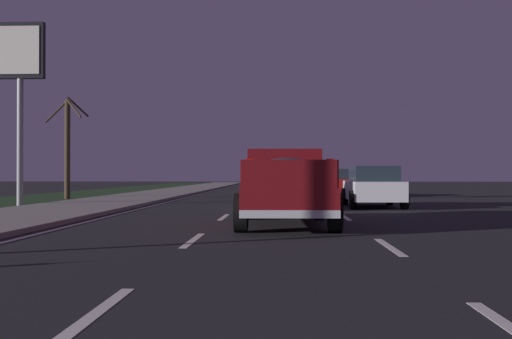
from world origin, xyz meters
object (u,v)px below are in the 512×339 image
at_px(sedan_silver, 284,181).
at_px(gas_price_sign, 20,68).
at_px(sedan_red, 349,182).
at_px(pickup_truck, 285,185).
at_px(sedan_tan, 280,187).
at_px(sedan_white, 373,186).
at_px(bare_tree_far, 68,146).

xyz_separation_m(sedan_silver, gas_price_sign, (-17.87, 10.37, 4.62)).
relative_size(sedan_red, gas_price_sign, 0.62).
xyz_separation_m(pickup_truck, sedan_silver, (25.88, -0.12, -0.20)).
xyz_separation_m(sedan_tan, sedan_silver, (18.81, -0.24, 0.00)).
xyz_separation_m(sedan_white, sedan_silver, (17.98, 3.25, 0.00)).
bearing_deg(sedan_white, bare_tree_far, 64.88).
bearing_deg(sedan_red, sedan_tan, 161.55).
relative_size(sedan_white, sedan_tan, 1.00).
xyz_separation_m(sedan_silver, bare_tree_far, (-11.33, 10.92, 1.89)).
bearing_deg(bare_tree_far, sedan_white, -115.12).
relative_size(sedan_tan, gas_price_sign, 0.61).
distance_m(sedan_tan, bare_tree_far, 13.17).
xyz_separation_m(pickup_truck, gas_price_sign, (8.01, 10.26, 4.42)).
xyz_separation_m(pickup_truck, bare_tree_far, (14.55, 10.80, 1.70)).
bearing_deg(sedan_white, pickup_truck, 156.90).
height_order(gas_price_sign, bare_tree_far, gas_price_sign).
bearing_deg(sedan_tan, sedan_silver, -0.72).
relative_size(sedan_red, sedan_tan, 1.00).
height_order(sedan_white, bare_tree_far, bare_tree_far).
height_order(pickup_truck, sedan_red, pickup_truck).
xyz_separation_m(sedan_red, sedan_tan, (-11.57, 3.86, 0.00)).
bearing_deg(sedan_silver, sedan_tan, 179.28).
distance_m(sedan_red, bare_tree_far, 15.22).
distance_m(pickup_truck, sedan_white, 8.59).
xyz_separation_m(pickup_truck, sedan_red, (18.64, -3.74, -0.20)).
bearing_deg(gas_price_sign, bare_tree_far, 4.76).
height_order(sedan_red, gas_price_sign, gas_price_sign).
xyz_separation_m(pickup_truck, sedan_tan, (7.07, 0.12, -0.20)).
distance_m(pickup_truck, sedan_tan, 7.07).
bearing_deg(pickup_truck, sedan_white, -23.10).
relative_size(pickup_truck, sedan_red, 1.24).
height_order(sedan_white, gas_price_sign, gas_price_sign).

